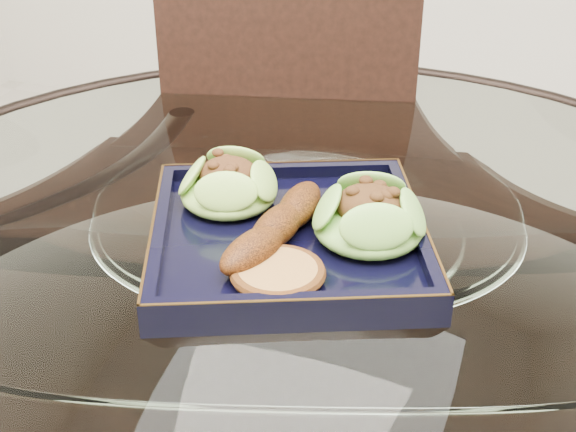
% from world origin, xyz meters
% --- Properties ---
extents(dining_table, '(1.13, 1.13, 0.77)m').
position_xyz_m(dining_table, '(-0.00, -0.00, 0.60)').
color(dining_table, white).
rests_on(dining_table, ground).
extents(dining_chair, '(0.48, 0.48, 0.92)m').
position_xyz_m(dining_chair, '(-0.13, 0.28, 0.51)').
color(dining_chair, black).
rests_on(dining_chair, ground).
extents(navy_plate, '(0.35, 0.35, 0.02)m').
position_xyz_m(navy_plate, '(-0.01, -0.02, 0.77)').
color(navy_plate, black).
rests_on(navy_plate, dining_table).
extents(lettuce_wrap_left, '(0.12, 0.12, 0.04)m').
position_xyz_m(lettuce_wrap_left, '(-0.09, 0.02, 0.80)').
color(lettuce_wrap_left, '#66A12E').
rests_on(lettuce_wrap_left, navy_plate).
extents(lettuce_wrap_right, '(0.12, 0.12, 0.04)m').
position_xyz_m(lettuce_wrap_right, '(0.07, -0.00, 0.80)').
color(lettuce_wrap_right, '#53982C').
rests_on(lettuce_wrap_right, navy_plate).
extents(roasted_plantain, '(0.06, 0.18, 0.03)m').
position_xyz_m(roasted_plantain, '(-0.02, -0.04, 0.80)').
color(roasted_plantain, '#622B0A').
rests_on(roasted_plantain, navy_plate).
extents(crumb_patty, '(0.10, 0.10, 0.01)m').
position_xyz_m(crumb_patty, '(0.01, -0.10, 0.79)').
color(crumb_patty, '#A56F37').
rests_on(crumb_patty, navy_plate).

